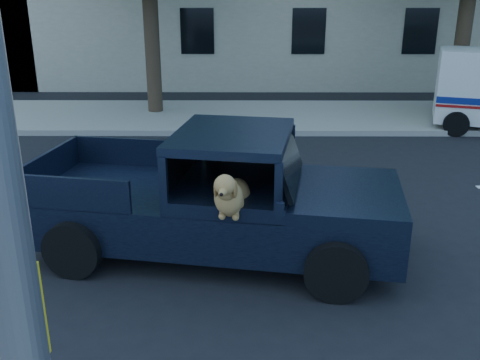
% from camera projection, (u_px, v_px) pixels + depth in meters
% --- Properties ---
extents(ground, '(120.00, 120.00, 0.00)m').
position_uv_depth(ground, '(343.00, 275.00, 7.19)').
color(ground, black).
rests_on(ground, ground).
extents(far_sidewalk, '(60.00, 4.00, 0.15)m').
position_uv_depth(far_sidewalk, '(289.00, 116.00, 15.83)').
color(far_sidewalk, gray).
rests_on(far_sidewalk, ground).
extents(lane_stripes, '(21.60, 0.14, 0.01)m').
position_uv_depth(lane_stripes, '(415.00, 187.00, 10.38)').
color(lane_stripes, silver).
rests_on(lane_stripes, ground).
extents(pickup_truck, '(5.36, 3.01, 1.83)m').
position_uv_depth(pickup_truck, '(210.00, 213.00, 7.64)').
color(pickup_truck, black).
rests_on(pickup_truck, ground).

